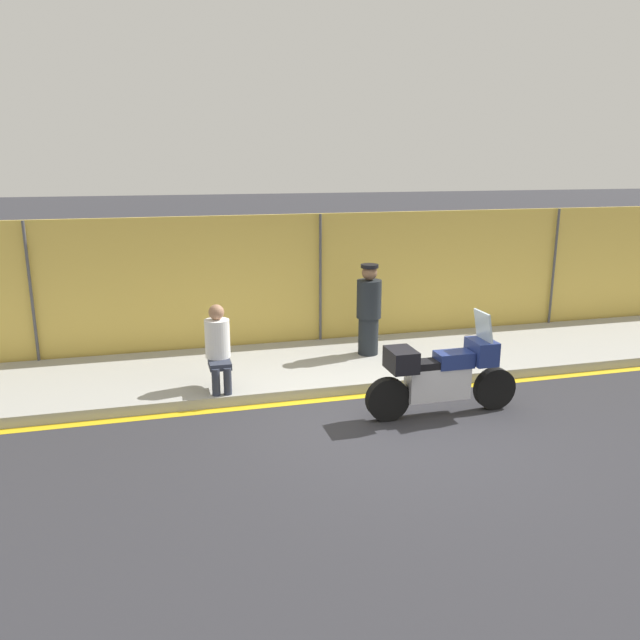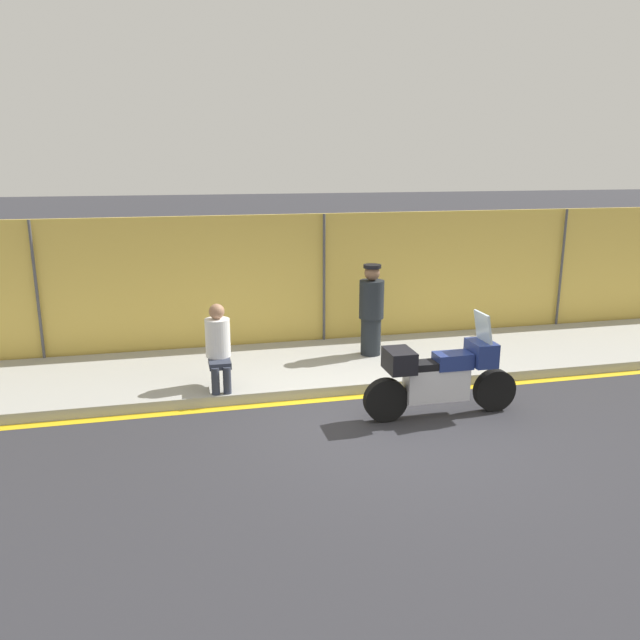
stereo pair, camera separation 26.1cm
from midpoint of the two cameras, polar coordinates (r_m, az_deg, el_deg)
name	(u,v)px [view 1 (the left image)]	position (r m, az deg, el deg)	size (l,w,h in m)	color
ground_plane	(392,426)	(8.69, 5.76, -9.65)	(120.00, 120.00, 0.00)	#2D2D33
sidewalk	(339,364)	(10.92, 1.08, -4.00)	(37.60, 2.58, 0.16)	#9E9E99
curb_paint_stripe	(365,396)	(9.71, 3.33, -6.93)	(37.60, 0.18, 0.01)	gold
storefront_fence	(319,281)	(11.91, -0.72, 3.55)	(35.72, 0.17, 2.57)	gold
motorcycle	(442,375)	(8.96, 10.23, -4.96)	(2.27, 0.50, 1.48)	black
officer_standing	(369,309)	(11.00, 3.81, 0.97)	(0.43, 0.43, 1.62)	#1E2328
person_seated_on_curb	(218,343)	(9.53, -10.09, -2.05)	(0.38, 0.66, 1.28)	#2D3342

